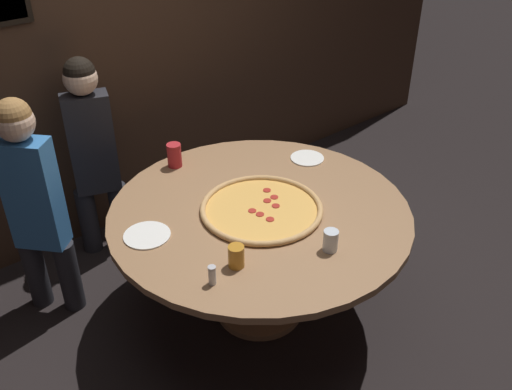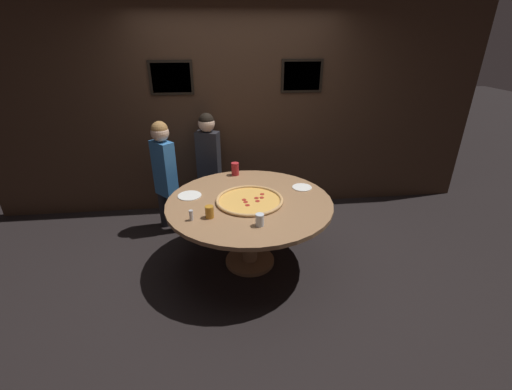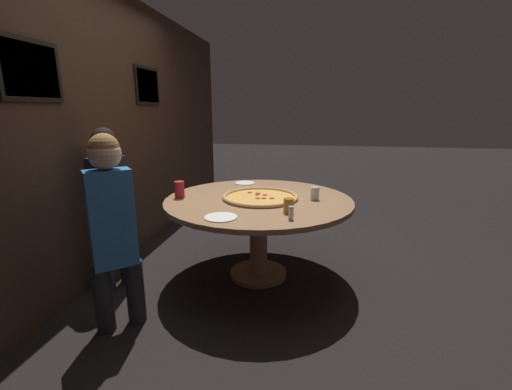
# 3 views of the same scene
# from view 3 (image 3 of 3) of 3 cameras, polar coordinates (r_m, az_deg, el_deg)

# --- Properties ---
(ground_plane) EXTENTS (24.00, 24.00, 0.00)m
(ground_plane) POSITION_cam_3_polar(r_m,az_deg,el_deg) (3.28, 0.41, -13.18)
(ground_plane) COLOR black
(back_wall) EXTENTS (6.40, 0.08, 2.60)m
(back_wall) POSITION_cam_3_polar(r_m,az_deg,el_deg) (3.45, -23.85, 9.65)
(back_wall) COLOR #3D281C
(back_wall) RESTS_ON ground_plane
(dining_table) EXTENTS (1.64, 1.64, 0.74)m
(dining_table) POSITION_cam_3_polar(r_m,az_deg,el_deg) (3.04, 0.43, -2.82)
(dining_table) COLOR #936B47
(dining_table) RESTS_ON ground_plane
(giant_pizza) EXTENTS (0.67, 0.67, 0.03)m
(giant_pizza) POSITION_cam_3_polar(r_m,az_deg,el_deg) (3.00, 0.71, -0.32)
(giant_pizza) COLOR #E5A84C
(giant_pizza) RESTS_ON dining_table
(drink_cup_far_left) EXTENTS (0.09, 0.09, 0.15)m
(drink_cup_far_left) POSITION_cam_3_polar(r_m,az_deg,el_deg) (3.09, -12.64, 0.89)
(drink_cup_far_left) COLOR #B22328
(drink_cup_far_left) RESTS_ON dining_table
(drink_cup_near_right) EXTENTS (0.07, 0.07, 0.11)m
(drink_cup_near_right) POSITION_cam_3_polar(r_m,az_deg,el_deg) (3.00, 9.79, 0.27)
(drink_cup_near_right) COLOR silver
(drink_cup_near_right) RESTS_ON dining_table
(drink_cup_beside_pizza) EXTENTS (0.08, 0.08, 0.11)m
(drink_cup_beside_pizza) POSITION_cam_3_polar(r_m,az_deg,el_deg) (2.59, 5.45, -1.77)
(drink_cup_beside_pizza) COLOR #BC7A23
(drink_cup_beside_pizza) RESTS_ON dining_table
(white_plate_far_back) EXTENTS (0.21, 0.21, 0.01)m
(white_plate_far_back) POSITION_cam_3_polar(r_m,az_deg,el_deg) (3.62, -1.89, 2.00)
(white_plate_far_back) COLOR white
(white_plate_far_back) RESTS_ON dining_table
(white_plate_left_side) EXTENTS (0.24, 0.24, 0.01)m
(white_plate_left_side) POSITION_cam_3_polar(r_m,az_deg,el_deg) (2.49, -5.88, -3.70)
(white_plate_left_side) COLOR white
(white_plate_left_side) RESTS_ON dining_table
(condiment_shaker) EXTENTS (0.04, 0.04, 0.10)m
(condiment_shaker) POSITION_cam_3_polar(r_m,az_deg,el_deg) (2.44, 5.85, -2.98)
(condiment_shaker) COLOR silver
(condiment_shaker) RESTS_ON dining_table
(diner_centre_back) EXTENTS (0.32, 0.33, 1.36)m
(diner_centre_back) POSITION_cam_3_polar(r_m,az_deg,el_deg) (2.46, -22.87, -4.31)
(diner_centre_back) COLOR #232328
(diner_centre_back) RESTS_ON ground_plane
(diner_side_right) EXTENTS (0.36, 0.24, 1.37)m
(diner_side_right) POSITION_cam_3_polar(r_m,az_deg,el_deg) (3.05, -23.16, -0.84)
(diner_side_right) COLOR #232328
(diner_side_right) RESTS_ON ground_plane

